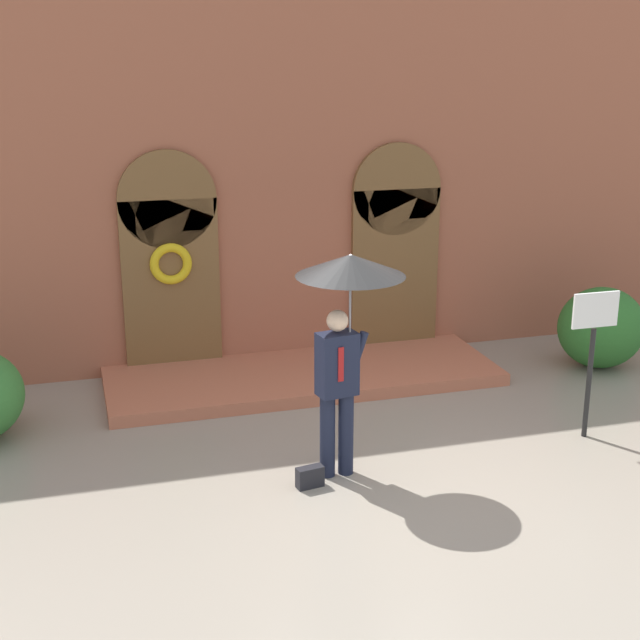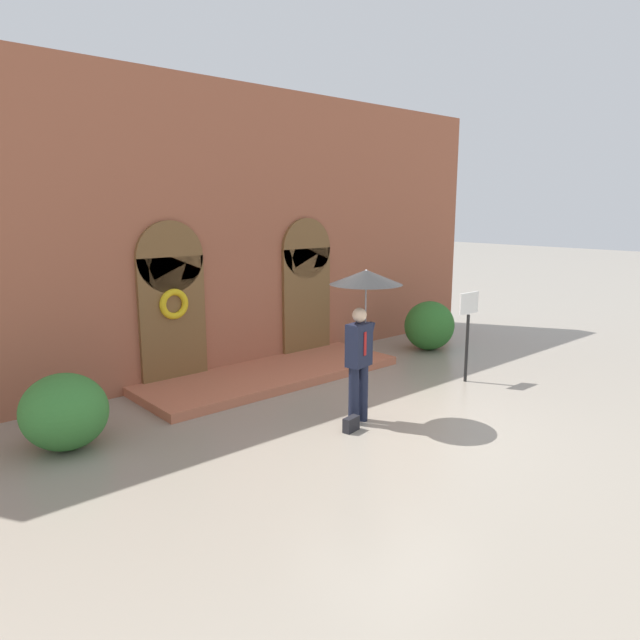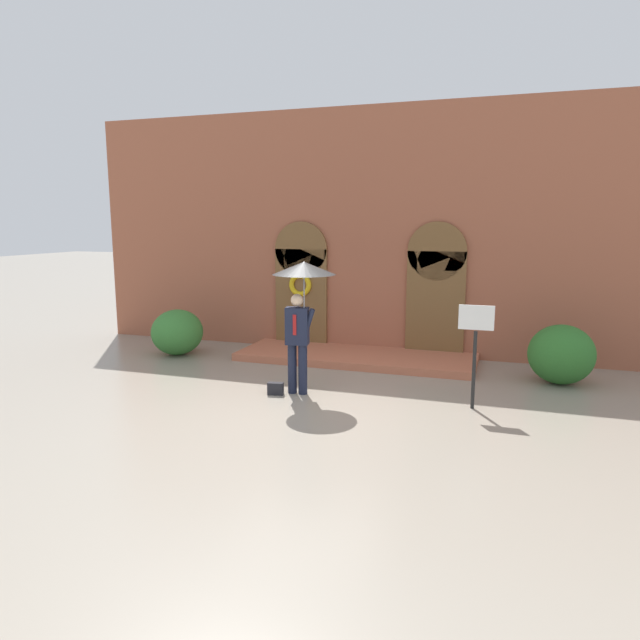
{
  "view_description": "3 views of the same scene",
  "coord_description": "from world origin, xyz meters",
  "px_view_note": "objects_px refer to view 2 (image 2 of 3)",
  "views": [
    {
      "loc": [
        -2.87,
        -7.76,
        4.3
      ],
      "look_at": [
        -0.14,
        1.77,
        1.26
      ],
      "focal_mm": 50.0,
      "sensor_mm": 36.0,
      "label": 1
    },
    {
      "loc": [
        -6.34,
        -5.55,
        3.28
      ],
      "look_at": [
        0.21,
        1.89,
        1.31
      ],
      "focal_mm": 32.0,
      "sensor_mm": 36.0,
      "label": 2
    },
    {
      "loc": [
        3.12,
        -8.89,
        3.04
      ],
      "look_at": [
        -0.31,
        1.46,
        1.16
      ],
      "focal_mm": 32.0,
      "sensor_mm": 36.0,
      "label": 3
    }
  ],
  "objects_px": {
    "shrub_right": "(429,326)",
    "sign_post": "(468,322)",
    "shrub_left": "(64,412)",
    "person_with_umbrella": "(364,300)",
    "handbag": "(351,424)"
  },
  "relations": [
    {
      "from": "handbag",
      "to": "shrub_right",
      "type": "height_order",
      "value": "shrub_right"
    },
    {
      "from": "handbag",
      "to": "shrub_right",
      "type": "distance_m",
      "value": 5.42
    },
    {
      "from": "person_with_umbrella",
      "to": "sign_post",
      "type": "relative_size",
      "value": 1.37
    },
    {
      "from": "handbag",
      "to": "person_with_umbrella",
      "type": "bearing_deg",
      "value": 14.4
    },
    {
      "from": "sign_post",
      "to": "shrub_right",
      "type": "relative_size",
      "value": 1.41
    },
    {
      "from": "shrub_left",
      "to": "shrub_right",
      "type": "relative_size",
      "value": 1.02
    },
    {
      "from": "person_with_umbrella",
      "to": "shrub_right",
      "type": "xyz_separation_m",
      "value": [
        4.42,
        2.16,
        -1.34
      ]
    },
    {
      "from": "handbag",
      "to": "shrub_right",
      "type": "relative_size",
      "value": 0.23
    },
    {
      "from": "shrub_left",
      "to": "shrub_right",
      "type": "height_order",
      "value": "shrub_right"
    },
    {
      "from": "sign_post",
      "to": "shrub_left",
      "type": "relative_size",
      "value": 1.38
    },
    {
      "from": "person_with_umbrella",
      "to": "handbag",
      "type": "relative_size",
      "value": 8.44
    },
    {
      "from": "handbag",
      "to": "shrub_left",
      "type": "xyz_separation_m",
      "value": [
        -3.37,
        2.19,
        0.41
      ]
    },
    {
      "from": "shrub_right",
      "to": "sign_post",
      "type": "bearing_deg",
      "value": -126.08
    },
    {
      "from": "shrub_left",
      "to": "handbag",
      "type": "bearing_deg",
      "value": -33.0
    },
    {
      "from": "shrub_left",
      "to": "shrub_right",
      "type": "xyz_separation_m",
      "value": [
        8.23,
        0.17,
        0.04
      ]
    }
  ]
}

